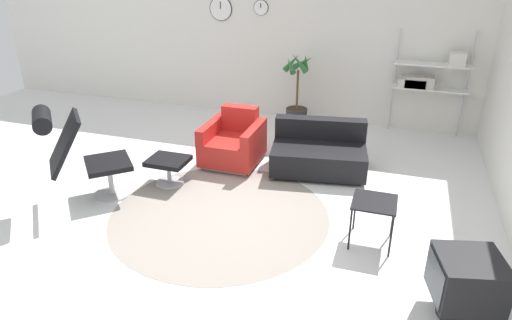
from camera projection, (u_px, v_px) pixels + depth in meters
ground_plane at (228, 202)px, 5.42m from camera, size 12.00×12.00×0.00m
wall_back at (296, 37)px, 7.63m from camera, size 12.00×0.09×2.80m
round_rug at (220, 215)px, 5.14m from camera, size 2.47×2.47×0.01m
lounge_chair at (75, 146)px, 5.16m from camera, size 1.06×1.04×1.16m
ottoman at (168, 165)px, 5.74m from camera, size 0.49×0.42×0.35m
armchair_red at (234, 144)px, 6.32m from camera, size 0.74×0.81×0.74m
couch_low at (319, 154)px, 6.10m from camera, size 1.34×0.99×0.65m
side_table at (374, 206)px, 4.49m from camera, size 0.43×0.43×0.48m
crt_television at (466, 284)px, 3.60m from camera, size 0.60×0.59×0.56m
potted_plant at (297, 101)px, 7.60m from camera, size 0.50×0.49×1.26m
shelf_unit at (428, 77)px, 7.01m from camera, size 1.12×0.28×1.64m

